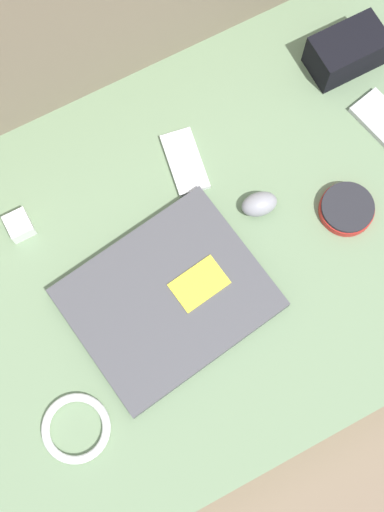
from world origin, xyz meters
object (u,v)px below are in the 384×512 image
(charger_brick, at_px, (19,225))
(computer_mouse, at_px, (259,204))
(speaker_puck, at_px, (347,209))
(laptop, at_px, (168,298))
(phone_black, at_px, (185,162))
(camera_pouch, at_px, (347,51))

(charger_brick, bearing_deg, computer_mouse, -22.66)
(speaker_puck, bearing_deg, laptop, 179.29)
(phone_black, bearing_deg, computer_mouse, -51.16)
(speaker_puck, bearing_deg, camera_pouch, 60.02)
(speaker_puck, height_order, charger_brick, charger_brick)
(computer_mouse, distance_m, charger_brick, 0.42)
(computer_mouse, distance_m, camera_pouch, 0.33)
(computer_mouse, xyz_separation_m, phone_black, (-0.07, 0.14, -0.01))
(laptop, relative_size, camera_pouch, 2.65)
(speaker_puck, xyz_separation_m, camera_pouch, (0.15, 0.25, 0.03))
(phone_black, relative_size, camera_pouch, 0.96)
(computer_mouse, bearing_deg, laptop, -150.98)
(laptop, xyz_separation_m, camera_pouch, (0.50, 0.25, 0.03))
(laptop, relative_size, phone_black, 2.76)
(computer_mouse, relative_size, charger_brick, 1.56)
(phone_black, xyz_separation_m, camera_pouch, (0.35, 0.04, 0.03))
(charger_brick, bearing_deg, laptop, -54.14)
(camera_pouch, bearing_deg, laptop, -153.22)
(speaker_puck, relative_size, phone_black, 0.75)
(laptop, bearing_deg, computer_mouse, 10.66)
(computer_mouse, height_order, speaker_puck, computer_mouse)
(computer_mouse, bearing_deg, phone_black, 129.32)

